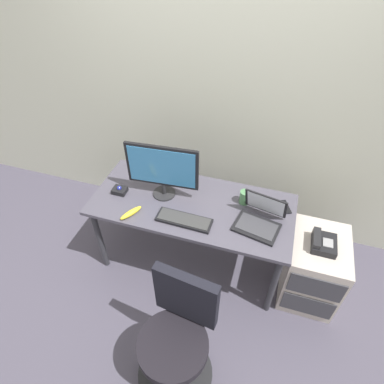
{
  "coord_description": "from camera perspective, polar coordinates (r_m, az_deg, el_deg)",
  "views": [
    {
      "loc": [
        0.53,
        -1.7,
        2.48
      ],
      "look_at": [
        0.0,
        0.0,
        0.84
      ],
      "focal_mm": 30.25,
      "sensor_mm": 36.0,
      "label": 1
    }
  ],
  "objects": [
    {
      "name": "laptop",
      "position": [
        2.38,
        11.88,
        -4.61
      ],
      "size": [
        0.36,
        0.35,
        0.23
      ],
      "color": "black",
      "rests_on": "desk"
    },
    {
      "name": "ground_plane",
      "position": [
        3.06,
        0.0,
        -11.61
      ],
      "size": [
        8.0,
        8.0,
        0.0
      ],
      "primitive_type": "plane",
      "color": "#4A4554"
    },
    {
      "name": "coffee_mug",
      "position": [
        2.51,
        9.32,
        -0.92
      ],
      "size": [
        0.09,
        0.08,
        0.11
      ],
      "color": "#4C8151",
      "rests_on": "desk"
    },
    {
      "name": "office_chair",
      "position": [
        2.23,
        -2.61,
        -24.58
      ],
      "size": [
        0.52,
        0.52,
        0.94
      ],
      "color": "black",
      "rests_on": "ground"
    },
    {
      "name": "banana",
      "position": [
        2.45,
        -10.71,
        -3.62
      ],
      "size": [
        0.13,
        0.19,
        0.04
      ],
      "primitive_type": "ellipsoid",
      "rotation": [
        0.0,
        0.0,
        1.06
      ],
      "color": "yellow",
      "rests_on": "desk"
    },
    {
      "name": "cell_phone",
      "position": [
        2.57,
        15.97,
        -2.56
      ],
      "size": [
        0.12,
        0.16,
        0.01
      ],
      "primitive_type": "cube",
      "rotation": [
        0.0,
        0.0,
        0.43
      ],
      "color": "black",
      "rests_on": "desk"
    },
    {
      "name": "back_wall",
      "position": [
        2.68,
        4.69,
        18.77
      ],
      "size": [
        6.0,
        0.1,
        2.8
      ],
      "primitive_type": "cube",
      "color": "beige",
      "rests_on": "ground"
    },
    {
      "name": "trackball_mouse",
      "position": [
        2.65,
        -12.64,
        0.32
      ],
      "size": [
        0.11,
        0.09,
        0.07
      ],
      "color": "black",
      "rests_on": "desk"
    },
    {
      "name": "file_cabinet",
      "position": [
        2.8,
        20.45,
        -12.52
      ],
      "size": [
        0.42,
        0.53,
        0.61
      ],
      "color": "#BEB3A8",
      "rests_on": "ground"
    },
    {
      "name": "desk",
      "position": [
        2.56,
        0.0,
        -3.24
      ],
      "size": [
        1.57,
        0.69,
        0.72
      ],
      "color": "#494653",
      "rests_on": "ground"
    },
    {
      "name": "monitor_main",
      "position": [
        2.43,
        -5.27,
        4.11
      ],
      "size": [
        0.56,
        0.18,
        0.46
      ],
      "color": "#262628",
      "rests_on": "desk"
    },
    {
      "name": "desk_phone",
      "position": [
        2.53,
        22.09,
        -8.33
      ],
      "size": [
        0.17,
        0.2,
        0.09
      ],
      "color": "black",
      "rests_on": "file_cabinet"
    },
    {
      "name": "keyboard",
      "position": [
        2.37,
        -1.36,
        -4.94
      ],
      "size": [
        0.41,
        0.14,
        0.03
      ],
      "color": "black",
      "rests_on": "desk"
    }
  ]
}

